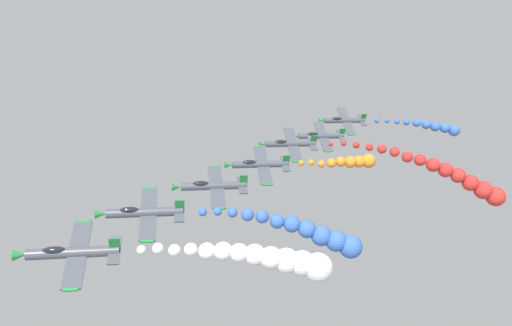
# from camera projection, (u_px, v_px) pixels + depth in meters

# --- Properties ---
(airplane_lead) EXTENTS (8.57, 10.35, 4.88)m
(airplane_lead) POSITION_uv_depth(u_px,v_px,m) (71.00, 253.00, 51.29)
(airplane_lead) COLOR #474C56
(smoke_trail_lead) EXTENTS (3.53, 20.44, 4.83)m
(smoke_trail_lead) POSITION_uv_depth(u_px,v_px,m) (275.00, 260.00, 54.09)
(smoke_trail_lead) COLOR white
(airplane_left_inner) EXTENTS (8.51, 10.35, 5.01)m
(airplane_left_inner) POSITION_uv_depth(u_px,v_px,m) (143.00, 212.00, 60.78)
(airplane_left_inner) COLOR #474C56
(smoke_trail_left_inner) EXTENTS (3.90, 20.10, 6.67)m
(smoke_trail_left_inner) POSITION_uv_depth(u_px,v_px,m) (315.00, 234.00, 63.21)
(smoke_trail_left_inner) COLOR blue
(airplane_right_inner) EXTENTS (8.60, 10.35, 4.83)m
(airplane_right_inner) POSITION_uv_depth(u_px,v_px,m) (212.00, 186.00, 70.78)
(airplane_right_inner) COLOR #474C56
(airplane_left_outer) EXTENTS (8.25, 10.35, 5.45)m
(airplane_left_outer) POSITION_uv_depth(u_px,v_px,m) (259.00, 164.00, 81.30)
(airplane_left_outer) COLOR #474C56
(smoke_trail_left_outer) EXTENTS (2.97, 13.38, 2.40)m
(smoke_trail_left_outer) POSITION_uv_depth(u_px,v_px,m) (352.00, 162.00, 84.43)
(smoke_trail_left_outer) COLOR orange
(airplane_right_outer) EXTENTS (8.14, 10.35, 5.63)m
(airplane_right_outer) POSITION_uv_depth(u_px,v_px,m) (290.00, 144.00, 91.05)
(airplane_right_outer) COLOR #474C56
(smoke_trail_right_outer) EXTENTS (5.28, 33.41, 12.47)m
(smoke_trail_right_outer) POSITION_uv_depth(u_px,v_px,m) (459.00, 179.00, 94.93)
(smoke_trail_right_outer) COLOR red
(airplane_trailing) EXTENTS (8.28, 10.35, 5.41)m
(airplane_trailing) POSITION_uv_depth(u_px,v_px,m) (320.00, 136.00, 100.19)
(airplane_trailing) COLOR #474C56
(airplane_high_slot) EXTENTS (8.06, 10.35, 5.75)m
(airplane_high_slot) POSITION_uv_depth(u_px,v_px,m) (344.00, 120.00, 110.02)
(airplane_high_slot) COLOR #474C56
(smoke_trail_high_slot) EXTENTS (2.72, 20.38, 4.27)m
(smoke_trail_high_slot) POSITION_uv_depth(u_px,v_px,m) (435.00, 127.00, 113.98)
(smoke_trail_high_slot) COLOR blue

